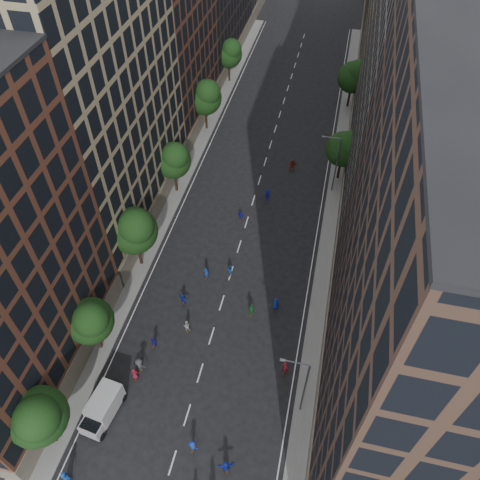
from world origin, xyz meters
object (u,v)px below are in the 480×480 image
at_px(cargo_van, 102,408).
at_px(skater_0, 66,478).
at_px(streetlamp_far, 335,162).
at_px(streetlamp_near, 303,385).

height_order(cargo_van, skater_0, cargo_van).
relative_size(streetlamp_far, cargo_van, 1.75).
xyz_separation_m(streetlamp_far, cargo_van, (-18.15, -37.69, -3.79)).
height_order(streetlamp_near, cargo_van, streetlamp_near).
bearing_deg(cargo_van, streetlamp_far, 71.97).
bearing_deg(skater_0, streetlamp_near, -151.59).
bearing_deg(cargo_van, streetlamp_near, 22.17).
height_order(streetlamp_far, skater_0, streetlamp_far).
distance_m(cargo_van, skater_0, 6.37).
bearing_deg(streetlamp_far, skater_0, -113.21).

